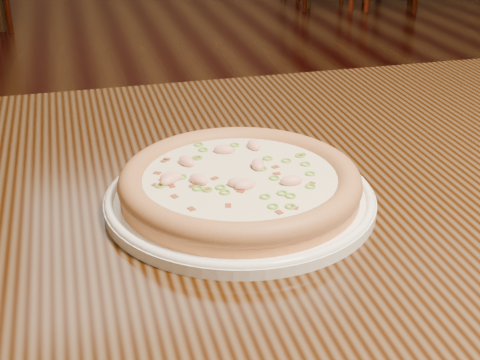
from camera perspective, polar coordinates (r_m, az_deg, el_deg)
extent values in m
plane|color=black|center=(2.05, 3.80, -6.41)|extent=(9.00, 9.00, 0.00)
cube|color=black|center=(0.83, 7.14, -0.69)|extent=(1.20, 0.80, 0.04)
cylinder|color=white|center=(0.74, 0.00, -1.66)|extent=(0.30, 0.30, 0.01)
torus|color=white|center=(0.74, 0.00, -1.25)|extent=(0.30, 0.30, 0.01)
cylinder|color=#C5834E|center=(0.74, 0.00, -0.63)|extent=(0.26, 0.26, 0.02)
torus|color=#AF7A3E|center=(0.73, 0.00, 0.00)|extent=(0.27, 0.27, 0.03)
cylinder|color=beige|center=(0.73, 0.00, 0.18)|extent=(0.22, 0.22, 0.00)
ellipsoid|color=#F2B29E|center=(0.72, -3.54, 0.04)|extent=(0.02, 0.03, 0.01)
ellipsoid|color=#F2B29E|center=(0.71, -0.11, -0.25)|extent=(0.03, 0.02, 0.01)
ellipsoid|color=#F2B29E|center=(0.76, -4.56, 1.61)|extent=(0.02, 0.03, 0.01)
ellipsoid|color=#F2B29E|center=(0.71, 4.38, -0.06)|extent=(0.03, 0.02, 0.01)
ellipsoid|color=#F2B29E|center=(0.80, 1.19, 2.99)|extent=(0.02, 0.03, 0.01)
ellipsoid|color=#F2B29E|center=(0.75, 1.53, 1.32)|extent=(0.02, 0.03, 0.01)
ellipsoid|color=#F2B29E|center=(0.79, -1.38, 2.62)|extent=(0.03, 0.02, 0.01)
ellipsoid|color=#F2B29E|center=(0.72, -6.06, 0.03)|extent=(0.03, 0.03, 0.01)
ellipsoid|color=#F2B29E|center=(0.70, 0.45, -0.40)|extent=(0.03, 0.02, 0.01)
ellipsoid|color=#F2B29E|center=(0.72, -5.90, 0.26)|extent=(0.03, 0.02, 0.01)
cube|color=maroon|center=(0.69, -5.60, -1.47)|extent=(0.01, 0.01, 0.00)
cube|color=maroon|center=(0.71, -5.83, -0.58)|extent=(0.01, 0.01, 0.00)
cube|color=maroon|center=(0.75, 3.03, 1.05)|extent=(0.01, 0.01, 0.00)
cube|color=maroon|center=(0.67, -1.01, -2.27)|extent=(0.01, 0.01, 0.00)
cube|color=maroon|center=(0.77, -3.78, 1.81)|extent=(0.01, 0.01, 0.00)
cube|color=maroon|center=(0.77, -6.27, 1.72)|extent=(0.01, 0.01, 0.00)
cube|color=maroon|center=(0.67, 4.65, -2.45)|extent=(0.01, 0.01, 0.00)
cube|color=maroon|center=(0.66, 3.36, -2.84)|extent=(0.01, 0.01, 0.00)
cube|color=maroon|center=(0.74, -7.08, 0.54)|extent=(0.01, 0.01, 0.00)
cube|color=maroon|center=(0.75, 1.21, 1.08)|extent=(0.01, 0.01, 0.00)
cube|color=maroon|center=(0.77, -6.49, 1.56)|extent=(0.01, 0.01, 0.00)
cube|color=maroon|center=(0.66, -4.16, -2.54)|extent=(0.01, 0.01, 0.00)
cube|color=maroon|center=(0.70, -2.82, -0.90)|extent=(0.01, 0.01, 0.00)
cube|color=maroon|center=(0.72, 6.11, -0.38)|extent=(0.01, 0.01, 0.00)
cube|color=maroon|center=(0.70, 0.05, -1.03)|extent=(0.01, 0.01, 0.00)
cube|color=maroon|center=(0.71, -4.05, -0.60)|extent=(0.01, 0.01, 0.00)
cube|color=maroon|center=(0.79, 5.31, 2.12)|extent=(0.01, 0.01, 0.00)
cube|color=maroon|center=(0.72, -7.21, -0.50)|extent=(0.01, 0.01, 0.00)
cube|color=maroon|center=(0.74, 3.14, 0.48)|extent=(0.01, 0.01, 0.00)
cube|color=maroon|center=(0.72, -2.18, 0.08)|extent=(0.01, 0.01, 0.00)
torus|color=#5B9521|center=(0.79, -3.17, 2.58)|extent=(0.02, 0.02, 0.00)
torus|color=#5B9521|center=(0.70, -1.68, -0.65)|extent=(0.02, 0.02, 0.00)
torus|color=#5B9521|center=(0.69, 2.15, -1.44)|extent=(0.02, 0.02, 0.00)
torus|color=#5B9521|center=(0.79, -0.86, 2.56)|extent=(0.02, 0.02, 0.00)
torus|color=#5B9521|center=(0.69, 4.33, -1.37)|extent=(0.01, 0.01, 0.00)
torus|color=#5B9521|center=(0.67, 2.82, -2.28)|extent=(0.02, 0.02, 0.00)
torus|color=#5B9521|center=(0.77, 3.97, 1.65)|extent=(0.01, 0.01, 0.00)
torus|color=#5B9521|center=(0.70, -2.83, -0.84)|extent=(0.01, 0.01, 0.00)
torus|color=#5B9521|center=(0.81, -3.55, 3.02)|extent=(0.02, 0.02, 0.00)
torus|color=#5B9521|center=(0.67, 4.34, -2.28)|extent=(0.01, 0.01, 0.00)
torus|color=#5B9521|center=(0.71, -6.83, -0.49)|extent=(0.02, 0.02, 0.00)
torus|color=#5B9521|center=(0.76, 5.59, 1.35)|extent=(0.02, 0.02, 0.00)
torus|color=#5B9521|center=(0.71, 6.02, -0.55)|extent=(0.02, 0.02, 0.00)
torus|color=#5B9521|center=(0.70, -3.65, -0.75)|extent=(0.02, 0.02, 0.00)
torus|color=#5B9521|center=(0.75, 1.88, 0.96)|extent=(0.02, 0.02, 0.00)
torus|color=#5B9521|center=(0.78, 5.14, 2.08)|extent=(0.02, 0.02, 0.00)
torus|color=#5B9521|center=(0.69, -1.30, -1.08)|extent=(0.02, 0.02, 0.00)
torus|color=#5B9521|center=(0.77, -3.66, 1.89)|extent=(0.01, 0.01, 0.00)
torus|color=#5B9521|center=(0.77, 2.37, 1.84)|extent=(0.01, 0.01, 0.00)
torus|color=#5B9521|center=(0.81, -0.46, 2.99)|extent=(0.01, 0.01, 0.00)
torus|color=#5B9521|center=(0.74, 6.01, 0.52)|extent=(0.01, 0.01, 0.00)
torus|color=#5B9521|center=(0.73, -4.99, 0.25)|extent=(0.02, 0.02, 0.00)
torus|color=#5B9521|center=(0.73, 2.94, 0.16)|extent=(0.02, 0.02, 0.00)
torus|color=#5B9521|center=(0.69, 3.61, -1.15)|extent=(0.02, 0.02, 0.00)
torus|color=#5B9521|center=(0.76, 1.60, 1.54)|extent=(0.02, 0.02, 0.00)
cylinder|color=#531808|center=(4.86, -19.31, 14.18)|extent=(0.04, 0.04, 0.41)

